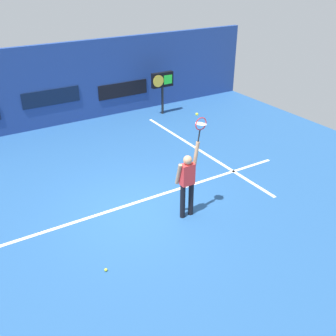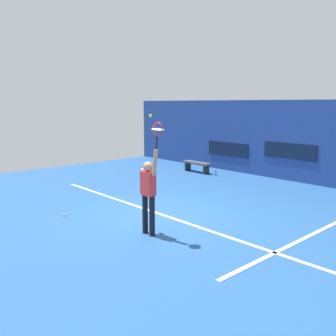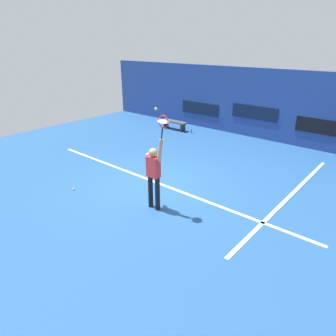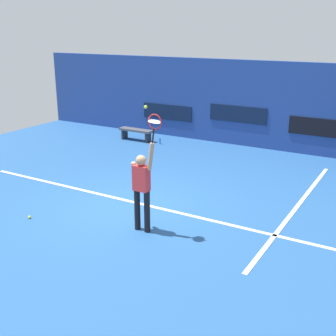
{
  "view_description": "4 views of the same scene",
  "coord_description": "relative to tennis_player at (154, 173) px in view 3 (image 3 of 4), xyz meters",
  "views": [
    {
      "loc": [
        -3.8,
        -7.78,
        5.76
      ],
      "look_at": [
        0.74,
        -0.39,
        1.19
      ],
      "focal_mm": 42.2,
      "sensor_mm": 36.0,
      "label": 1
    },
    {
      "loc": [
        7.23,
        -6.0,
        2.97
      ],
      "look_at": [
        0.98,
        -0.35,
        1.48
      ],
      "focal_mm": 39.25,
      "sensor_mm": 36.0,
      "label": 2
    },
    {
      "loc": [
        5.84,
        -6.08,
        4.13
      ],
      "look_at": [
        1.34,
        -0.8,
        1.22
      ],
      "focal_mm": 32.22,
      "sensor_mm": 36.0,
      "label": 3
    },
    {
      "loc": [
        5.77,
        -8.02,
        4.18
      ],
      "look_at": [
        1.23,
        -0.29,
        1.28
      ],
      "focal_mm": 46.55,
      "sensor_mm": 36.0,
      "label": 4
    }
  ],
  "objects": [
    {
      "name": "tennis_racket",
      "position": [
        0.34,
        -0.0,
        1.38
      ],
      "size": [
        0.36,
        0.27,
        0.62
      ],
      "color": "black"
    },
    {
      "name": "tennis_ball",
      "position": [
        0.17,
        -0.07,
        1.7
      ],
      "size": [
        0.07,
        0.07,
        0.07
      ],
      "primitive_type": "sphere",
      "color": "#CCE033"
    },
    {
      "name": "sponsor_banner_center",
      "position": [
        -0.97,
        7.77,
        0.15
      ],
      "size": [
        2.2,
        0.03,
        0.6
      ],
      "primitive_type": "cube",
      "color": "#0C1933"
    },
    {
      "name": "back_wall",
      "position": [
        -0.97,
        7.89,
        0.54
      ],
      "size": [
        18.0,
        0.2,
        3.1
      ],
      "primitive_type": "cube",
      "color": "navy",
      "rests_on": "ground_plane"
    },
    {
      "name": "court_sideline",
      "position": [
        2.55,
        2.93,
        -1.01
      ],
      "size": [
        0.1,
        7.0,
        0.01
      ],
      "primitive_type": "cube",
      "color": "white",
      "rests_on": "ground_plane"
    },
    {
      "name": "tennis_player",
      "position": [
        0.0,
        0.0,
        0.0
      ],
      "size": [
        0.57,
        0.31,
        1.99
      ],
      "color": "black",
      "rests_on": "ground_plane"
    },
    {
      "name": "court_baseline",
      "position": [
        -0.97,
        1.19,
        -1.01
      ],
      "size": [
        10.0,
        0.1,
        0.01
      ],
      "primitive_type": "cube",
      "color": "white",
      "rests_on": "ground_plane"
    },
    {
      "name": "sponsor_banner_portside",
      "position": [
        -3.97,
        7.77,
        -0.06
      ],
      "size": [
        2.2,
        0.03,
        0.6
      ],
      "primitive_type": "cube",
      "color": "#0C1933"
    },
    {
      "name": "water_bottle",
      "position": [
        -3.5,
        6.44,
        -0.89
      ],
      "size": [
        0.07,
        0.07,
        0.24
      ],
      "primitive_type": "cylinder",
      "color": "#338CD8",
      "rests_on": "ground_plane"
    },
    {
      "name": "spare_ball",
      "position": [
        -2.57,
        -0.81,
        -0.98
      ],
      "size": [
        0.07,
        0.07,
        0.07
      ],
      "primitive_type": "sphere",
      "color": "#CCE033",
      "rests_on": "ground_plane"
    },
    {
      "name": "court_bench",
      "position": [
        -4.58,
        6.44,
        -0.67
      ],
      "size": [
        1.4,
        0.36,
        0.45
      ],
      "color": "#4C4C51",
      "rests_on": "ground_plane"
    },
    {
      "name": "sponsor_banner_starboard",
      "position": [
        2.03,
        7.77,
        -0.02
      ],
      "size": [
        2.2,
        0.03,
        0.6
      ],
      "primitive_type": "cube",
      "color": "black"
    },
    {
      "name": "ground_plane",
      "position": [
        -0.97,
        0.93,
        -1.01
      ],
      "size": [
        18.0,
        18.0,
        0.0
      ],
      "primitive_type": "plane",
      "color": "#23518C"
    }
  ]
}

